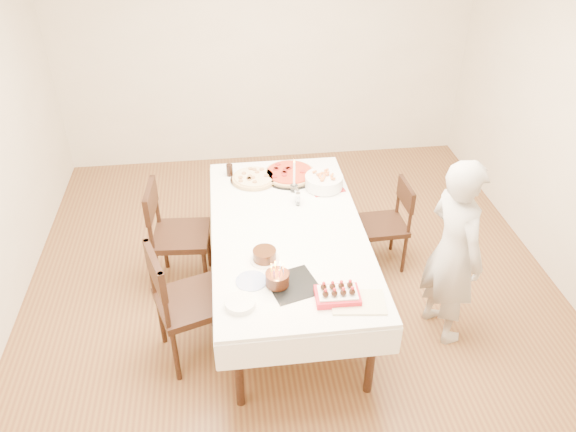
{
  "coord_description": "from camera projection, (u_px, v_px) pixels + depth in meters",
  "views": [
    {
      "loc": [
        -0.49,
        -3.45,
        3.22
      ],
      "look_at": [
        -0.06,
        -0.05,
        0.87
      ],
      "focal_mm": 35.0,
      "sensor_mm": 36.0,
      "label": 1
    }
  ],
  "objects": [
    {
      "name": "box_lid",
      "position": [
        358.0,
        303.0,
        3.56
      ],
      "size": [
        0.37,
        0.27,
        0.03
      ],
      "primitive_type": "cube",
      "rotation": [
        0.0,
        0.0,
        -0.12
      ],
      "color": "beige",
      "rests_on": "dining_table"
    },
    {
      "name": "plate_stack",
      "position": [
        240.0,
        303.0,
        3.52
      ],
      "size": [
        0.25,
        0.25,
        0.04
      ],
      "primitive_type": "cylinder",
      "rotation": [
        0.0,
        0.0,
        0.38
      ],
      "color": "white",
      "rests_on": "dining_table"
    },
    {
      "name": "cola_glass",
      "position": [
        230.0,
        170.0,
        4.85
      ],
      "size": [
        0.06,
        0.06,
        0.11
      ],
      "primitive_type": "cylinder",
      "rotation": [
        0.0,
        0.0,
        -0.02
      ],
      "color": "black",
      "rests_on": "dining_table"
    },
    {
      "name": "dining_table",
      "position": [
        288.0,
        268.0,
        4.43
      ],
      "size": [
        1.53,
        2.32,
        0.75
      ],
      "primitive_type": "cube",
      "rotation": [
        0.0,
        0.0,
        -0.19
      ],
      "color": "white",
      "rests_on": "floor"
    },
    {
      "name": "taper_candle",
      "position": [
        294.0,
        175.0,
        4.58
      ],
      "size": [
        0.07,
        0.07,
        0.3
      ],
      "primitive_type": "cylinder",
      "rotation": [
        0.0,
        0.0,
        0.09
      ],
      "color": "white",
      "rests_on": "dining_table"
    },
    {
      "name": "red_placemat",
      "position": [
        325.0,
        186.0,
        4.73
      ],
      "size": [
        0.33,
        0.33,
        0.01
      ],
      "primitive_type": "cube",
      "rotation": [
        0.0,
        0.0,
        0.22
      ],
      "color": "#B21E1E",
      "rests_on": "dining_table"
    },
    {
      "name": "cake_board",
      "position": [
        293.0,
        285.0,
        3.7
      ],
      "size": [
        0.39,
        0.39,
        0.01
      ],
      "primitive_type": "cube",
      "rotation": [
        0.0,
        0.0,
        0.28
      ],
      "color": "black",
      "rests_on": "dining_table"
    },
    {
      "name": "chair_right_savory",
      "position": [
        383.0,
        225.0,
        4.85
      ],
      "size": [
        0.43,
        0.43,
        0.81
      ],
      "primitive_type": null,
      "rotation": [
        0.0,
        0.0,
        0.04
      ],
      "color": "black",
      "rests_on": "floor"
    },
    {
      "name": "chair_left_dessert",
      "position": [
        191.0,
        302.0,
        3.94
      ],
      "size": [
        0.64,
        0.64,
        0.99
      ],
      "primitive_type": null,
      "rotation": [
        0.0,
        0.0,
        3.46
      ],
      "color": "black",
      "rests_on": "floor"
    },
    {
      "name": "birthday_cake",
      "position": [
        277.0,
        275.0,
        3.65
      ],
      "size": [
        0.21,
        0.21,
        0.15
      ],
      "primitive_type": "cylinder",
      "rotation": [
        0.0,
        0.0,
        -0.42
      ],
      "color": "#33180E",
      "rests_on": "dining_table"
    },
    {
      "name": "pasta_bowl",
      "position": [
        324.0,
        181.0,
        4.68
      ],
      "size": [
        0.37,
        0.37,
        0.1
      ],
      "primitive_type": "cylinder",
      "rotation": [
        0.0,
        0.0,
        -0.19
      ],
      "color": "white",
      "rests_on": "dining_table"
    },
    {
      "name": "pizza_white",
      "position": [
        254.0,
        178.0,
        4.79
      ],
      "size": [
        0.43,
        0.43,
        0.04
      ],
      "primitive_type": "cylinder",
      "rotation": [
        0.0,
        0.0,
        0.04
      ],
      "color": "beige",
      "rests_on": "dining_table"
    },
    {
      "name": "shaker_pair",
      "position": [
        298.0,
        199.0,
        4.46
      ],
      "size": [
        0.11,
        0.11,
        0.11
      ],
      "primitive_type": null,
      "rotation": [
        0.0,
        0.0,
        -0.2
      ],
      "color": "white",
      "rests_on": "dining_table"
    },
    {
      "name": "wall_back",
      "position": [
        264.0,
        44.0,
        5.97
      ],
      "size": [
        4.5,
        0.04,
        2.7
      ],
      "primitive_type": "cube",
      "color": "beige",
      "rests_on": "floor"
    },
    {
      "name": "strawberry_box",
      "position": [
        337.0,
        295.0,
        3.57
      ],
      "size": [
        0.29,
        0.2,
        0.07
      ],
      "primitive_type": null,
      "rotation": [
        0.0,
        0.0,
        -0.04
      ],
      "color": "red",
      "rests_on": "dining_table"
    },
    {
      "name": "chair_left_savory",
      "position": [
        181.0,
        236.0,
        4.6
      ],
      "size": [
        0.52,
        0.52,
        0.96
      ],
      "primitive_type": null,
      "rotation": [
        0.0,
        0.0,
        3.07
      ],
      "color": "black",
      "rests_on": "floor"
    },
    {
      "name": "pizza_pepperoni",
      "position": [
        290.0,
        174.0,
        4.86
      ],
      "size": [
        0.5,
        0.5,
        0.04
      ],
      "primitive_type": "cylinder",
      "rotation": [
        0.0,
        0.0,
        -0.05
      ],
      "color": "red",
      "rests_on": "dining_table"
    },
    {
      "name": "person",
      "position": [
        454.0,
        252.0,
        4.0
      ],
      "size": [
        0.49,
        0.62,
        1.49
      ],
      "primitive_type": "imported",
      "rotation": [
        0.0,
        0.0,
        1.85
      ],
      "color": "#B7B3AC",
      "rests_on": "floor"
    },
    {
      "name": "china_plate",
      "position": [
        251.0,
        281.0,
        3.73
      ],
      "size": [
        0.24,
        0.24,
        0.01
      ],
      "primitive_type": "cylinder",
      "rotation": [
        0.0,
        0.0,
        -0.18
      ],
      "color": "white",
      "rests_on": "dining_table"
    },
    {
      "name": "layer_cake",
      "position": [
        265.0,
        255.0,
        3.89
      ],
      "size": [
        0.26,
        0.26,
        0.09
      ],
      "primitive_type": "cylinder",
      "rotation": [
        0.0,
        0.0,
        0.28
      ],
      "color": "#381D0E",
      "rests_on": "dining_table"
    },
    {
      "name": "floor",
      "position": [
        295.0,
        297.0,
        4.69
      ],
      "size": [
        5.0,
        5.0,
        0.0
      ],
      "primitive_type": "plane",
      "color": "brown",
      "rests_on": "ground"
    }
  ]
}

